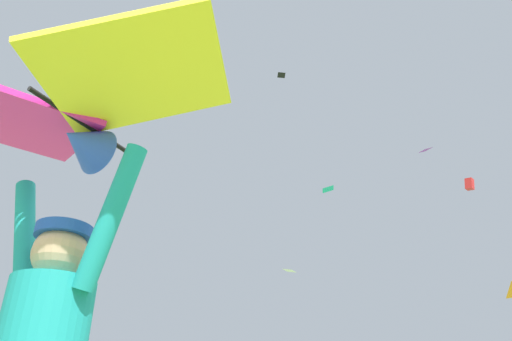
# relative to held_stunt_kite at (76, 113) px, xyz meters

# --- Properties ---
(held_stunt_kite) EXTENTS (1.75, 0.99, 0.40)m
(held_stunt_kite) POSITION_rel_held_stunt_kite_xyz_m (0.00, 0.00, 0.00)
(held_stunt_kite) COLOR black
(distant_kite_purple_overhead_distant) EXTENTS (0.48, 0.46, 0.30)m
(distant_kite_purple_overhead_distant) POSITION_rel_held_stunt_kite_xyz_m (1.02, 16.61, 8.80)
(distant_kite_purple_overhead_distant) COLOR purple
(distant_kite_black_high_left) EXTENTS (0.62, 0.62, 0.11)m
(distant_kite_black_high_left) POSITION_rel_held_stunt_kite_xyz_m (-6.99, 21.90, 19.49)
(distant_kite_black_high_left) COLOR black
(distant_kite_red_far_center) EXTENTS (0.72, 0.65, 0.83)m
(distant_kite_red_far_center) POSITION_rel_held_stunt_kite_xyz_m (2.98, 31.67, 13.92)
(distant_kite_red_far_center) COLOR red
(distant_kite_white_low_left) EXTENTS (0.96, 0.97, 0.30)m
(distant_kite_white_low_left) POSITION_rel_held_stunt_kite_xyz_m (-8.35, 25.94, 7.63)
(distant_kite_white_low_left) COLOR white
(distant_kite_teal_mid_right) EXTENTS (1.14, 1.16, 0.39)m
(distant_kite_teal_mid_right) POSITION_rel_held_stunt_kite_xyz_m (-6.55, 29.82, 14.66)
(distant_kite_teal_mid_right) COLOR #19B2AD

